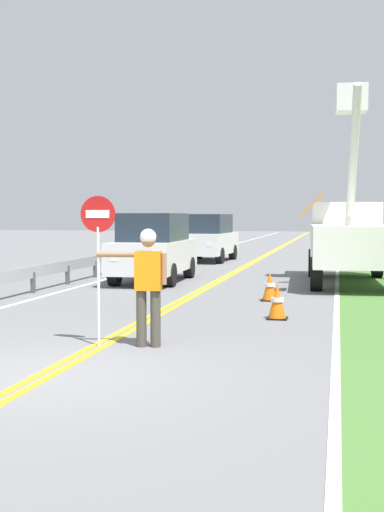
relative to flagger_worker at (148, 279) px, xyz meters
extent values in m
plane|color=slate|center=(-0.75, -2.10, -1.05)|extent=(160.00, 160.00, 0.00)
cube|color=yellow|center=(-0.84, 17.90, -1.04)|extent=(0.11, 110.00, 0.01)
cube|color=yellow|center=(-0.66, 17.90, -1.04)|extent=(0.11, 110.00, 0.01)
cube|color=silver|center=(2.85, 17.90, -1.04)|extent=(0.12, 110.00, 0.01)
cube|color=silver|center=(-4.35, 17.90, -1.04)|extent=(0.12, 110.00, 0.01)
cylinder|color=#474238|center=(0.12, 0.02, -0.61)|extent=(0.16, 0.16, 0.88)
cylinder|color=#474238|center=(-0.10, -0.01, -0.61)|extent=(0.16, 0.16, 0.88)
cube|color=orange|center=(0.01, 0.00, 0.13)|extent=(0.43, 0.29, 0.60)
cylinder|color=#996B4C|center=(-0.49, -0.06, 0.38)|extent=(0.61, 0.17, 0.09)
cylinder|color=#996B4C|center=(0.25, 0.03, 0.16)|extent=(0.09, 0.09, 0.48)
sphere|color=#996B4C|center=(0.01, 0.00, 0.60)|extent=(0.22, 0.22, 0.22)
sphere|color=white|center=(0.01, 0.00, 0.65)|extent=(0.25, 0.25, 0.25)
cylinder|color=silver|center=(-0.76, -0.10, -0.12)|extent=(0.04, 0.04, 1.85)
cylinder|color=#B71414|center=(-0.76, -0.10, 1.00)|extent=(0.56, 0.03, 0.56)
cube|color=white|center=(-0.76, -0.12, 1.00)|extent=(0.38, 0.01, 0.12)
cube|color=white|center=(3.27, 9.50, 0.16)|extent=(2.55, 4.72, 1.10)
cube|color=white|center=(3.08, 12.95, 0.41)|extent=(2.31, 2.22, 2.00)
cube|color=#1E2833|center=(3.02, 13.97, 0.71)|extent=(1.98, 0.17, 0.90)
cylinder|color=silver|center=(3.32, 8.58, 0.83)|extent=(0.56, 0.56, 0.24)
cylinder|color=silver|center=(3.25, 9.74, 2.72)|extent=(0.38, 2.52, 3.64)
cube|color=white|center=(3.19, 10.89, 4.47)|extent=(0.95, 0.95, 0.80)
cube|color=orange|center=(2.19, 7.64, 1.26)|extent=(0.64, 0.83, 0.59)
cylinder|color=black|center=(2.06, 12.69, -0.59)|extent=(0.37, 0.94, 0.92)
cylinder|color=black|center=(4.12, 12.80, -0.59)|extent=(0.37, 0.94, 0.92)
cylinder|color=black|center=(2.29, 8.41, -0.59)|extent=(0.37, 0.94, 0.92)
cube|color=silver|center=(-2.67, 9.90, -0.25)|extent=(1.97, 4.65, 0.92)
cube|color=#1E2833|center=(-2.67, 9.90, 0.63)|extent=(1.70, 2.90, 0.84)
cube|color=#EAEACC|center=(-2.05, 7.64, -0.20)|extent=(0.24, 0.07, 0.16)
cube|color=#EAEACC|center=(-3.16, 7.61, -0.20)|extent=(0.24, 0.07, 0.16)
cylinder|color=black|center=(-1.81, 8.50, -0.71)|extent=(0.30, 0.69, 0.68)
cylinder|color=black|center=(-3.45, 8.45, -0.71)|extent=(0.30, 0.69, 0.68)
cylinder|color=black|center=(-1.89, 11.35, -0.71)|extent=(0.30, 0.69, 0.68)
cylinder|color=black|center=(-3.53, 11.30, -0.71)|extent=(0.30, 0.69, 0.68)
cube|color=silver|center=(-2.80, 19.42, -0.25)|extent=(2.02, 4.67, 0.92)
cube|color=#1E2833|center=(-2.80, 19.42, 0.63)|extent=(1.73, 2.91, 0.84)
cube|color=#EAEACC|center=(-2.33, 17.12, -0.20)|extent=(0.24, 0.07, 0.16)
cube|color=#EAEACC|center=(-3.44, 17.17, -0.20)|extent=(0.24, 0.07, 0.16)
cylinder|color=black|center=(-2.03, 17.97, -0.71)|extent=(0.31, 0.69, 0.68)
cylinder|color=black|center=(-3.67, 18.03, -0.71)|extent=(0.31, 0.69, 0.68)
cylinder|color=black|center=(-1.92, 20.81, -0.71)|extent=(0.31, 0.69, 0.68)
cylinder|color=black|center=(-3.56, 20.88, -0.71)|extent=(0.31, 0.69, 0.68)
cone|color=orange|center=(1.71, 3.21, -0.70)|extent=(0.36, 0.36, 0.70)
cylinder|color=white|center=(1.71, 3.21, -0.66)|extent=(0.25, 0.25, 0.08)
cube|color=black|center=(1.71, 3.21, -1.03)|extent=(0.40, 0.40, 0.03)
cone|color=orange|center=(1.28, 6.00, -0.70)|extent=(0.36, 0.36, 0.70)
cylinder|color=white|center=(1.28, 6.00, -0.66)|extent=(0.25, 0.25, 0.08)
cube|color=black|center=(1.28, 6.00, -1.03)|extent=(0.40, 0.40, 0.03)
cube|color=#9EA0A3|center=(-4.95, 12.00, -0.50)|extent=(0.06, 32.00, 0.32)
cube|color=#4C4C51|center=(-4.95, 6.29, -0.77)|extent=(0.10, 0.10, 0.55)
cube|color=#4C4C51|center=(-4.95, 8.57, -0.77)|extent=(0.10, 0.10, 0.55)
cube|color=#4C4C51|center=(-4.95, 10.86, -0.77)|extent=(0.10, 0.10, 0.55)
cube|color=#4C4C51|center=(-4.95, 13.14, -0.77)|extent=(0.10, 0.10, 0.55)
cube|color=#4C4C51|center=(-4.95, 15.43, -0.77)|extent=(0.10, 0.10, 0.55)
cube|color=#4C4C51|center=(-4.95, 17.72, -0.77)|extent=(0.10, 0.10, 0.55)
cube|color=#4C4C51|center=(-4.95, 20.00, -0.77)|extent=(0.10, 0.10, 0.55)
cube|color=#4C4C51|center=(-4.95, 22.29, -0.77)|extent=(0.10, 0.10, 0.55)
cube|color=#4C4C51|center=(-4.95, 24.57, -0.77)|extent=(0.10, 0.10, 0.55)
cube|color=#4C4C51|center=(-4.95, 26.86, -0.77)|extent=(0.10, 0.10, 0.55)
camera|label=1|loc=(2.85, -9.82, 0.98)|focal=46.83mm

